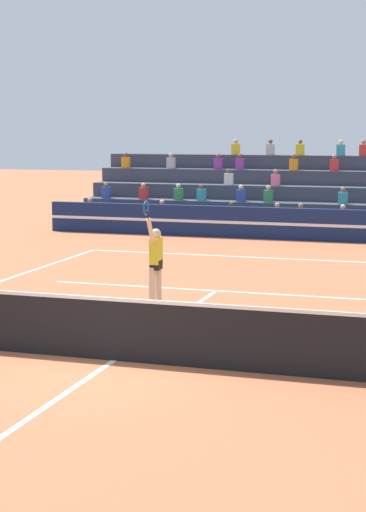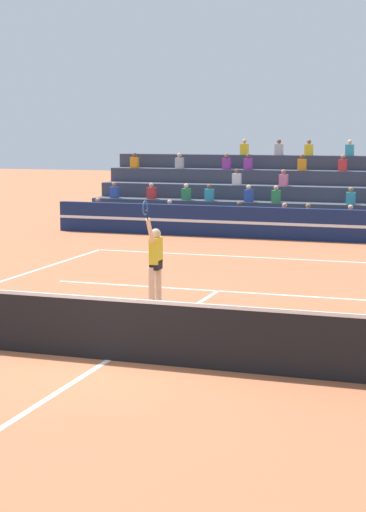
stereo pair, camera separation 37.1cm
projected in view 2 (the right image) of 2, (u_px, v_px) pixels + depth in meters
The scene contains 7 objects.
ground_plane at pixel (109, 360), 14.11m from camera, with size 120.00×120.00×0.00m, color #AD603D.
court_lines at pixel (109, 360), 14.11m from camera, with size 11.10×23.90×0.01m.
tennis_net at pixel (108, 328), 14.03m from camera, with size 12.00×0.10×1.10m.
sponsor_banner_wall at pixel (298, 224), 29.28m from camera, with size 18.00×0.26×1.10m.
bleacher_stand at pixel (318, 202), 32.77m from camera, with size 17.08×4.75×3.38m.
tennis_player at pixel (155, 263), 18.05m from camera, with size 0.33×1.18×2.42m.
tennis_ball at pixel (307, 344), 15.03m from camera, with size 0.07×0.07×0.07m, color #C6DB33.
Camera 2 is at (5.54, -12.60, 3.78)m, focal length 60.00 mm.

